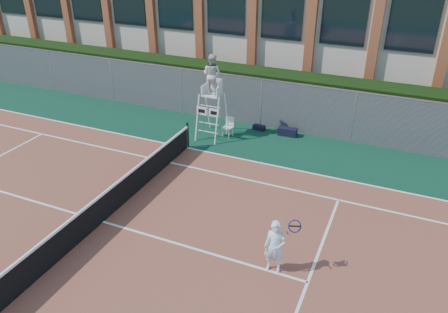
% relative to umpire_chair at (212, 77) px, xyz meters
% --- Properties ---
extents(ground, '(120.00, 120.00, 0.00)m').
position_rel_umpire_chair_xyz_m(ground, '(-0.44, -7.05, -2.63)').
color(ground, '#233814').
extents(apron, '(36.00, 20.00, 0.01)m').
position_rel_umpire_chair_xyz_m(apron, '(-0.44, -6.05, -2.62)').
color(apron, '#0B321D').
rests_on(apron, ground).
extents(tennis_court, '(23.77, 10.97, 0.02)m').
position_rel_umpire_chair_xyz_m(tennis_court, '(-0.44, -7.05, -2.61)').
color(tennis_court, brown).
rests_on(tennis_court, apron).
extents(tennis_net, '(0.10, 11.30, 1.10)m').
position_rel_umpire_chair_xyz_m(tennis_net, '(-0.44, -7.05, -2.09)').
color(tennis_net, black).
rests_on(tennis_net, ground).
extents(fence, '(40.00, 0.06, 2.20)m').
position_rel_umpire_chair_xyz_m(fence, '(-0.44, 1.75, -1.53)').
color(fence, '#595E60').
rests_on(fence, ground).
extents(hedge, '(40.00, 1.40, 2.20)m').
position_rel_umpire_chair_xyz_m(hedge, '(-0.44, 2.95, -1.53)').
color(hedge, black).
rests_on(hedge, ground).
extents(building, '(45.00, 10.60, 8.22)m').
position_rel_umpire_chair_xyz_m(building, '(-0.44, 10.90, 1.52)').
color(building, beige).
rests_on(building, ground).
extents(umpire_chair, '(1.00, 1.54, 3.60)m').
position_rel_umpire_chair_xyz_m(umpire_chair, '(0.00, 0.00, 0.00)').
color(umpire_chair, white).
rests_on(umpire_chair, ground).
extents(plastic_chair, '(0.46, 0.46, 0.85)m').
position_rel_umpire_chair_xyz_m(plastic_chair, '(0.65, 0.24, -2.12)').
color(plastic_chair, silver).
rests_on(plastic_chair, apron).
extents(sports_bag_near, '(0.82, 0.35, 0.34)m').
position_rel_umpire_chair_xyz_m(sports_bag_near, '(2.97, 1.28, -2.45)').
color(sports_bag_near, black).
rests_on(sports_bag_near, apron).
extents(sports_bag_far, '(0.57, 0.30, 0.22)m').
position_rel_umpire_chair_xyz_m(sports_bag_far, '(1.64, 1.35, -2.51)').
color(sports_bag_far, black).
rests_on(sports_bag_far, apron).
extents(tennis_player, '(0.90, 0.63, 1.57)m').
position_rel_umpire_chair_xyz_m(tennis_player, '(5.02, -6.97, -1.82)').
color(tennis_player, white).
rests_on(tennis_player, tennis_court).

